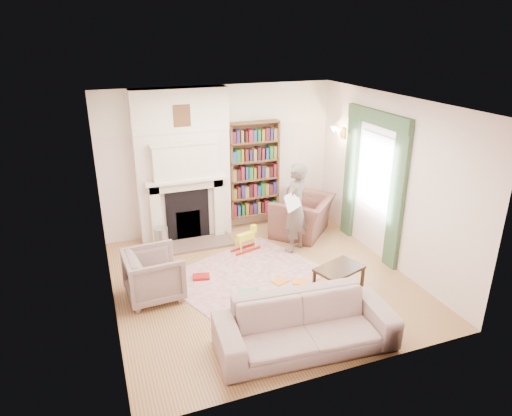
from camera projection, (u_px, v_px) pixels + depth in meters
name	position (u px, v px, depth m)	size (l,w,h in m)	color
floor	(261.00, 280.00, 7.27)	(4.50, 4.50, 0.00)	brown
ceiling	(262.00, 102.00, 6.24)	(4.50, 4.50, 0.00)	white
wall_back	(220.00, 160.00, 8.72)	(4.50, 4.50, 0.00)	#F3DDD2
wall_front	(339.00, 268.00, 4.80)	(4.50, 4.50, 0.00)	#F3DDD2
wall_left	(103.00, 219.00, 6.03)	(4.50, 4.50, 0.00)	#F3DDD2
wall_right	(389.00, 182.00, 7.49)	(4.50, 4.50, 0.00)	#F3DDD2
fireplace	(183.00, 167.00, 8.30)	(1.70, 0.58, 2.80)	#F3DDD2
bookcase	(254.00, 170.00, 8.90)	(1.00, 0.24, 1.85)	brown
window	(375.00, 172.00, 7.81)	(0.02, 0.90, 1.30)	silver
curtain_left	(397.00, 199.00, 7.28)	(0.07, 0.32, 2.40)	#314C32
curtain_right	(350.00, 175.00, 8.50)	(0.07, 0.32, 2.40)	#314C32
pelmet	(378.00, 118.00, 7.46)	(0.09, 1.70, 0.24)	#314C32
wall_sconce	(334.00, 134.00, 8.54)	(0.20, 0.24, 0.24)	gold
rug	(245.00, 275.00, 7.42)	(2.31, 1.78, 0.01)	beige
armchair_reading	(302.00, 216.00, 8.80)	(1.14, 1.00, 0.74)	#502B2C
armchair_left	(154.00, 275.00, 6.70)	(0.79, 0.81, 0.74)	#A29585
sofa	(305.00, 325.00, 5.65)	(2.23, 0.87, 0.65)	#B0A091
man_reading	(295.00, 208.00, 7.97)	(0.60, 0.39, 1.63)	#5B4E49
newspaper	(292.00, 201.00, 7.67)	(0.41, 0.02, 0.29)	white
coffee_table	(338.00, 281.00, 6.82)	(0.70, 0.45, 0.45)	#312011
paraffin_heater	(162.00, 242.00, 7.93)	(0.24, 0.24, 0.55)	#9FA2A6
rocking_horse	(246.00, 239.00, 8.15)	(0.52, 0.21, 0.46)	#FFF42A
board_game	(249.00, 295.00, 6.83)	(0.34, 0.34, 0.03)	#BAC244
game_box_lid	(201.00, 277.00, 7.30)	(0.27, 0.18, 0.04)	#A11214
comic_annuals	(290.00, 286.00, 7.06)	(0.64, 0.72, 0.02)	red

